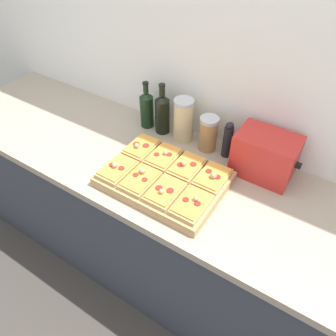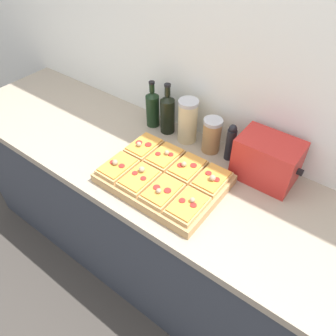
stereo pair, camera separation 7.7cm
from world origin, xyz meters
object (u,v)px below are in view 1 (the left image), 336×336
object	(u,v)px
olive_oil_bottle	(147,109)
wine_bottle	(162,113)
pepper_mill	(228,140)
grain_jar_tall	(183,120)
toaster_oven	(265,155)
cutting_board	(164,179)
grain_jar_short	(208,133)

from	to	relation	value
olive_oil_bottle	wine_bottle	bearing A→B (deg)	-0.00
wine_bottle	pepper_mill	world-z (taller)	wine_bottle
olive_oil_bottle	pepper_mill	world-z (taller)	olive_oil_bottle
pepper_mill	wine_bottle	bearing A→B (deg)	-180.00
grain_jar_tall	toaster_oven	xyz separation A→B (m)	(0.43, -0.02, -0.01)
cutting_board	toaster_oven	size ratio (longest dim) A/B	1.80
wine_bottle	grain_jar_tall	xyz separation A→B (m)	(0.12, 0.00, 0.00)
grain_jar_short	pepper_mill	distance (m)	0.10
grain_jar_tall	grain_jar_short	world-z (taller)	grain_jar_tall
cutting_board	grain_jar_short	xyz separation A→B (m)	(0.05, 0.32, 0.07)
pepper_mill	grain_jar_short	bearing A→B (deg)	180.00
grain_jar_short	toaster_oven	xyz separation A→B (m)	(0.29, -0.02, 0.01)
olive_oil_bottle	grain_jar_tall	size ratio (longest dim) A/B	1.12
grain_jar_tall	grain_jar_short	xyz separation A→B (m)	(0.14, 0.00, -0.02)
olive_oil_bottle	grain_jar_tall	world-z (taller)	olive_oil_bottle
olive_oil_bottle	pepper_mill	bearing A→B (deg)	0.00
grain_jar_short	toaster_oven	distance (m)	0.29
grain_jar_tall	wine_bottle	bearing A→B (deg)	-180.00
grain_jar_short	pepper_mill	world-z (taller)	pepper_mill
grain_jar_short	wine_bottle	bearing A→B (deg)	-180.00
grain_jar_short	pepper_mill	bearing A→B (deg)	0.00
pepper_mill	toaster_oven	size ratio (longest dim) A/B	0.67
olive_oil_bottle	grain_jar_short	xyz separation A→B (m)	(0.36, 0.00, -0.02)
cutting_board	toaster_oven	xyz separation A→B (m)	(0.34, 0.29, 0.08)
olive_oil_bottle	grain_jar_short	world-z (taller)	olive_oil_bottle
wine_bottle	pepper_mill	bearing A→B (deg)	0.00
wine_bottle	grain_jar_tall	world-z (taller)	wine_bottle
olive_oil_bottle	wine_bottle	xyz separation A→B (m)	(0.10, -0.00, 0.01)
toaster_oven	grain_jar_short	bearing A→B (deg)	175.24
wine_bottle	grain_jar_short	distance (m)	0.26
grain_jar_tall	toaster_oven	distance (m)	0.43
grain_jar_short	toaster_oven	size ratio (longest dim) A/B	0.62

